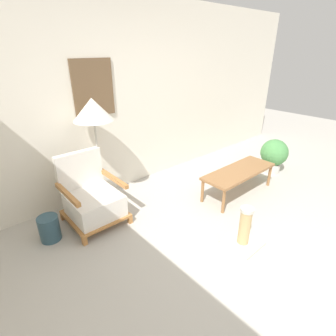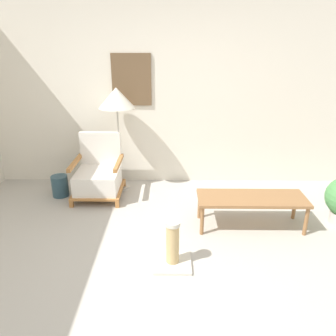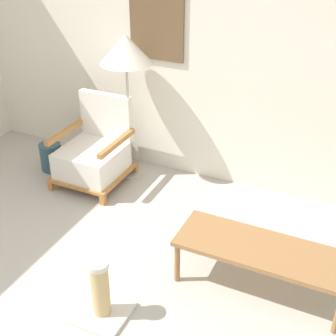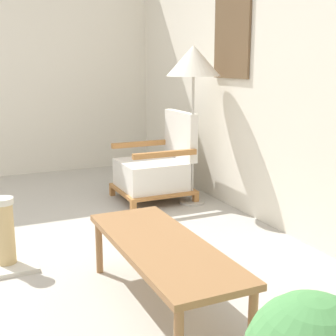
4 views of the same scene
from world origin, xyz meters
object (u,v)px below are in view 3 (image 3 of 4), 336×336
floor_lamp (126,53)px  coffee_table (262,252)px  scratching_post (101,296)px  armchair (94,154)px  vase (51,157)px

floor_lamp → coffee_table: size_ratio=1.19×
floor_lamp → scratching_post: bearing=-66.8°
armchair → scratching_post: 1.85m
armchair → floor_lamp: 1.07m
coffee_table → floor_lamp: bearing=147.8°
coffee_table → vase: coffee_table is taller
vase → coffee_table: bearing=-17.4°
armchair → coffee_table: bearing=-22.3°
armchair → coffee_table: armchair is taller
floor_lamp → vase: size_ratio=4.94×
vase → scratching_post: scratching_post is taller
armchair → scratching_post: bearing=-55.8°
floor_lamp → scratching_post: (0.77, -1.79, -1.14)m
armchair → vase: (-0.56, -0.01, -0.16)m
armchair → vase: size_ratio=2.87×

